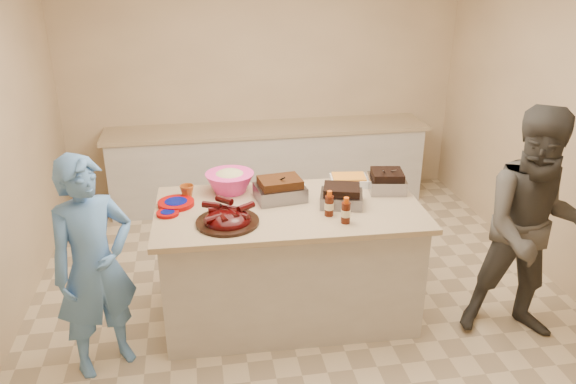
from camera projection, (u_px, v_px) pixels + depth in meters
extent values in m
cube|color=#47230F|center=(280.00, 199.00, 4.33)|extent=(0.40, 0.32, 0.11)
cube|color=black|center=(341.00, 205.00, 4.24)|extent=(0.37, 0.34, 0.09)
cube|color=gray|center=(386.00, 190.00, 4.49)|extent=(0.32, 0.32, 0.11)
cylinder|color=silver|center=(289.00, 187.00, 4.55)|extent=(0.33, 0.33, 0.05)
cube|color=#FD9F2A|center=(348.00, 184.00, 4.62)|extent=(0.32, 0.25, 0.08)
cylinder|color=#3F1409|center=(329.00, 215.00, 4.06)|extent=(0.07, 0.07, 0.19)
cylinder|color=#3F1409|center=(345.00, 223.00, 3.96)|extent=(0.07, 0.07, 0.19)
cylinder|color=orange|center=(274.00, 197.00, 4.38)|extent=(0.05, 0.05, 0.13)
imported|color=silver|center=(273.00, 199.00, 4.34)|extent=(0.14, 0.05, 0.14)
cylinder|color=#9C0604|center=(176.00, 205.00, 4.23)|extent=(0.28, 0.28, 0.03)
cylinder|color=#9C0604|center=(168.00, 215.00, 4.07)|extent=(0.17, 0.17, 0.02)
imported|color=#9F4D1A|center=(187.00, 197.00, 4.36)|extent=(0.11, 0.10, 0.11)
cube|color=#9C0604|center=(271.00, 190.00, 4.49)|extent=(0.22, 0.19, 0.10)
imported|color=#558BD2|center=(109.00, 362.00, 4.01)|extent=(1.29, 1.64, 0.37)
imported|color=#4C4944|center=(515.00, 331.00, 4.34)|extent=(1.31, 1.94, 0.67)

